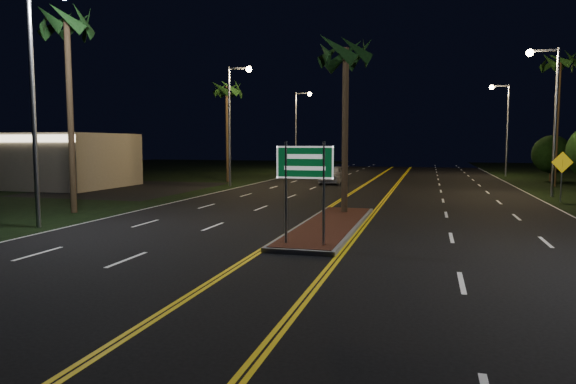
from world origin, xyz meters
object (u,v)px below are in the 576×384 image
(commercial_building, at_px, (27,160))
(palm_right_far, at_px, (560,64))
(streetlight_left_far, at_px, (299,122))
(streetlight_left_near, at_px, (40,80))
(shrub_far, at_px, (552,154))
(streetlight_right_far, at_px, (504,119))
(warning_sign, at_px, (562,169))
(car_far, at_px, (293,167))
(palm_median, at_px, (346,53))
(streetlight_right_mid, at_px, (549,104))
(highway_sign, at_px, (305,172))
(car_near, at_px, (333,173))
(median_island, at_px, (330,225))
(palm_left_far, at_px, (227,90))
(streetlight_left_mid, at_px, (234,112))
(palm_left_near, at_px, (67,25))

(commercial_building, height_order, palm_right_far, palm_right_far)
(commercial_building, bearing_deg, streetlight_left_far, 57.35)
(streetlight_left_near, relative_size, shrub_far, 2.27)
(streetlight_right_far, relative_size, warning_sign, 3.20)
(streetlight_right_far, bearing_deg, warning_sign, -89.54)
(commercial_building, bearing_deg, shrub_far, 21.91)
(streetlight_right_far, bearing_deg, commercial_building, -148.99)
(car_far, bearing_deg, commercial_building, -138.05)
(streetlight_right_far, relative_size, palm_median, 1.08)
(streetlight_left_near, bearing_deg, palm_right_far, 48.00)
(streetlight_right_mid, bearing_deg, shrub_far, 77.18)
(streetlight_right_far, bearing_deg, streetlight_left_near, -119.19)
(streetlight_right_mid, height_order, streetlight_right_far, same)
(highway_sign, relative_size, palm_median, 0.39)
(streetlight_right_far, bearing_deg, shrub_far, -62.02)
(streetlight_left_far, height_order, car_far, streetlight_left_far)
(streetlight_right_mid, xyz_separation_m, car_near, (-14.51, 6.69, -4.79))
(palm_right_far, bearing_deg, median_island, -119.10)
(car_near, height_order, warning_sign, warning_sign)
(streetlight_right_far, xyz_separation_m, palm_left_far, (-23.41, -14.00, 2.09))
(highway_sign, height_order, shrub_far, shrub_far)
(streetlight_left_near, bearing_deg, palm_median, 31.49)
(streetlight_right_far, relative_size, palm_right_far, 0.87)
(streetlight_left_mid, height_order, streetlight_left_far, same)
(streetlight_left_far, bearing_deg, streetlight_right_far, -5.38)
(highway_sign, xyz_separation_m, shrub_far, (13.80, 33.20, -0.07))
(highway_sign, distance_m, car_far, 35.64)
(streetlight_left_mid, bearing_deg, car_far, 85.15)
(median_island, relative_size, streetlight_left_near, 1.14)
(streetlight_right_far, height_order, palm_median, streetlight_right_far)
(commercial_building, height_order, car_near, commercial_building)
(car_far, bearing_deg, streetlight_right_far, 9.55)
(commercial_building, xyz_separation_m, shrub_far, (39.80, 16.01, 0.33))
(highway_sign, xyz_separation_m, palm_right_far, (12.80, 27.20, 6.74))
(palm_left_far, bearing_deg, streetlight_left_near, -84.79)
(car_far, bearing_deg, streetlight_left_mid, -98.97)
(car_far, relative_size, warning_sign, 1.83)
(commercial_building, relative_size, warning_sign, 5.33)
(palm_median, distance_m, shrub_far, 29.41)
(palm_right_far, bearing_deg, streetlight_left_far, 149.12)
(streetlight_left_far, xyz_separation_m, car_near, (6.72, -15.31, -4.79))
(streetlight_right_far, xyz_separation_m, warning_sign, (0.19, -23.08, -3.80))
(commercial_building, distance_m, palm_median, 28.18)
(streetlight_right_far, bearing_deg, palm_left_far, -149.12)
(shrub_far, bearing_deg, palm_left_near, -133.21)
(streetlight_right_mid, bearing_deg, palm_median, -132.70)
(car_near, bearing_deg, streetlight_left_far, 114.96)
(highway_sign, height_order, warning_sign, highway_sign)
(streetlight_right_mid, distance_m, car_near, 16.68)
(palm_median, xyz_separation_m, palm_left_near, (-12.50, -2.50, 1.40))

